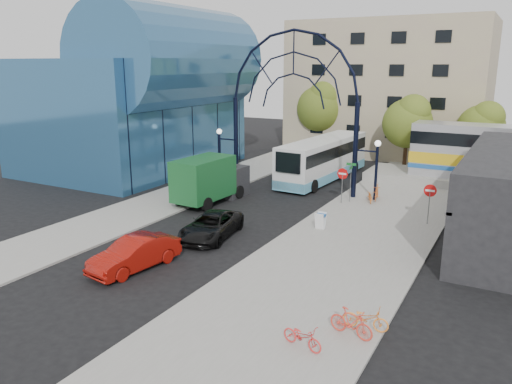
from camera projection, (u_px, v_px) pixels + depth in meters
The scene contains 22 objects.
ground at pixel (183, 246), 27.14m from camera, with size 120.00×120.00×0.00m, color black.
sidewalk_east at pixel (348, 247), 26.80m from camera, with size 8.00×56.00×0.12m, color gray.
plaza_west at pixel (160, 203), 35.24m from camera, with size 5.00×50.00×0.12m, color gray.
gateway_arch at pixel (293, 78), 36.89m from camera, with size 13.64×0.44×12.10m.
stop_sign at pixel (342, 177), 34.60m from camera, with size 0.80×0.07×2.50m.
do_not_enter_sign at pixel (430, 195), 30.02m from camera, with size 0.76×0.07×2.48m.
street_name_sign at pixel (351, 174), 34.89m from camera, with size 0.70×0.70×2.80m.
sandwich_board at pixel (321, 219), 29.42m from camera, with size 0.55×0.61×0.99m.
transit_hall at pixel (144, 97), 45.32m from camera, with size 16.50×18.00×14.50m.
apartment_block at pixel (390, 88), 54.15m from camera, with size 20.00×12.10×14.00m.
tree_north_a at pixel (409, 121), 45.15m from camera, with size 4.48×4.48×7.00m.
tree_north_b at pixel (322, 106), 53.04m from camera, with size 5.12×5.12×8.00m.
tree_north_c at pixel (482, 126), 44.14m from camera, with size 4.16×4.16×6.50m.
city_bus at pixel (323, 158), 42.30m from camera, with size 3.58×12.77×3.47m.
green_truck at pixel (211, 179), 35.35m from camera, with size 2.80×6.67×3.31m.
black_suv at pixel (211, 226), 28.29m from camera, with size 2.32×5.04×1.40m, color black.
red_sedan at pixel (135, 254), 23.93m from camera, with size 1.64×4.69×1.55m, color #921009.
bike_near_a at pixel (370, 196), 35.21m from camera, with size 0.56×1.61×0.85m, color orange.
bike_near_b at pixel (377, 192), 35.73m from camera, with size 0.51×1.82×1.09m, color orange.
bike_far_a at pixel (366, 318), 18.29m from camera, with size 0.59×1.69×0.89m, color orange.
bike_far_b at pixel (351, 323), 17.82m from camera, with size 0.49×1.73×1.04m, color red.
bike_far_c at pixel (302, 336), 17.11m from camera, with size 0.56×1.60×0.84m, color red.
Camera 1 is at (15.75, -20.49, 9.63)m, focal length 35.00 mm.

